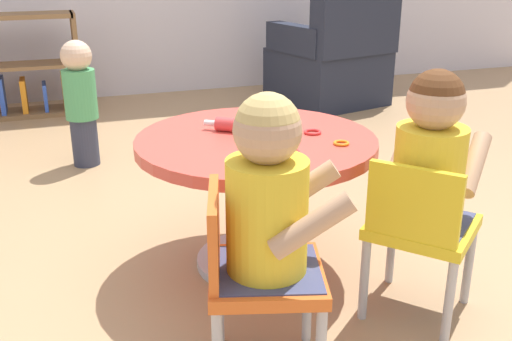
# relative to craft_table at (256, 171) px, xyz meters

# --- Properties ---
(ground_plane) EXTENTS (10.00, 10.00, 0.00)m
(ground_plane) POSITION_rel_craft_table_xyz_m (0.00, 0.00, -0.37)
(ground_plane) COLOR tan
(craft_table) EXTENTS (0.84, 0.84, 0.49)m
(craft_table) POSITION_rel_craft_table_xyz_m (0.00, 0.00, 0.00)
(craft_table) COLOR silver
(craft_table) RESTS_ON ground
(child_chair_left) EXTENTS (0.37, 0.37, 0.54)m
(child_chair_left) POSITION_rel_craft_table_xyz_m (-0.20, -0.57, -0.06)
(child_chair_left) COLOR #B7B7BC
(child_chair_left) RESTS_ON ground
(seated_child_left) EXTENTS (0.41, 0.36, 0.51)m
(seated_child_left) POSITION_rel_craft_table_xyz_m (-0.17, -0.58, 0.16)
(seated_child_left) COLOR #3F4772
(seated_child_left) RESTS_ON ground
(child_chair_right) EXTENTS (0.42, 0.42, 0.54)m
(child_chair_right) POSITION_rel_craft_table_xyz_m (0.36, -0.48, -0.06)
(child_chair_right) COLOR #B7B7BC
(child_chair_right) RESTS_ON ground
(seated_child_right) EXTENTS (0.44, 0.43, 0.51)m
(seated_child_right) POSITION_rel_craft_table_xyz_m (0.39, -0.45, 0.16)
(seated_child_right) COLOR #3F4772
(seated_child_right) RESTS_ON ground
(bookshelf_low) EXTENTS (0.93, 0.28, 0.70)m
(bookshelf_low) POSITION_rel_craft_table_xyz_m (-0.90, 2.55, -0.06)
(bookshelf_low) COLOR olive
(bookshelf_low) RESTS_ON ground
(armchair_dark) EXTENTS (0.85, 0.87, 0.85)m
(armchair_dark) POSITION_rel_craft_table_xyz_m (1.35, 2.15, -0.06)
(armchair_dark) COLOR #232838
(armchair_dark) RESTS_ON ground
(toddler_standing) EXTENTS (0.17, 0.17, 0.67)m
(toddler_standing) POSITION_rel_craft_table_xyz_m (-0.51, 1.34, -0.01)
(toddler_standing) COLOR #33384C
(toddler_standing) RESTS_ON ground
(rolling_pin) EXTENTS (0.20, 0.15, 0.05)m
(rolling_pin) POSITION_rel_craft_table_xyz_m (-0.05, 0.08, 0.15)
(rolling_pin) COLOR #D83F3F
(rolling_pin) RESTS_ON craft_table
(craft_scissors) EXTENTS (0.10, 0.14, 0.01)m
(craft_scissors) POSITION_rel_craft_table_xyz_m (0.12, 0.12, 0.13)
(craft_scissors) COLOR silver
(craft_scissors) RESTS_ON craft_table
(playdough_blob_0) EXTENTS (0.13, 0.13, 0.02)m
(playdough_blob_0) POSITION_rel_craft_table_xyz_m (-0.07, -0.29, 0.13)
(playdough_blob_0) COLOR #F2CC72
(playdough_blob_0) RESTS_ON craft_table
(cookie_cutter_0) EXTENTS (0.05, 0.05, 0.01)m
(cookie_cutter_0) POSITION_rel_craft_table_xyz_m (0.24, -0.17, 0.13)
(cookie_cutter_0) COLOR orange
(cookie_cutter_0) RESTS_ON craft_table
(cookie_cutter_1) EXTENTS (0.05, 0.05, 0.01)m
(cookie_cutter_1) POSITION_rel_craft_table_xyz_m (0.05, -0.20, 0.13)
(cookie_cutter_1) COLOR red
(cookie_cutter_1) RESTS_ON craft_table
(cookie_cutter_2) EXTENTS (0.06, 0.06, 0.01)m
(cookie_cutter_2) POSITION_rel_craft_table_xyz_m (0.20, -0.02, 0.13)
(cookie_cutter_2) COLOR red
(cookie_cutter_2) RESTS_ON craft_table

